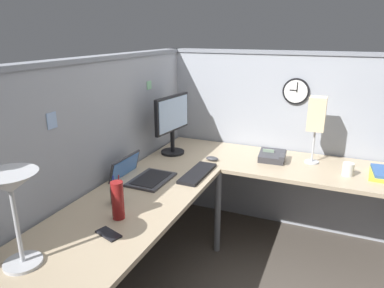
# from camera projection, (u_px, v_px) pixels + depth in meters

# --- Properties ---
(ground_plane) EXTENTS (6.80, 6.80, 0.00)m
(ground_plane) POSITION_uv_depth(u_px,v_px,m) (229.00, 266.00, 2.74)
(ground_plane) COLOR #4C443D
(cubicle_wall_back) EXTENTS (2.57, 0.12, 1.58)m
(cubicle_wall_back) POSITION_uv_depth(u_px,v_px,m) (100.00, 170.00, 2.50)
(cubicle_wall_back) COLOR #999EA8
(cubicle_wall_back) RESTS_ON ground
(cubicle_wall_right) EXTENTS (0.12, 2.37, 1.58)m
(cubicle_wall_right) POSITION_uv_depth(u_px,v_px,m) (290.00, 141.00, 3.16)
(cubicle_wall_right) COLOR #999EA8
(cubicle_wall_right) RESTS_ON ground
(desk) EXTENTS (2.35, 2.15, 0.73)m
(desk) POSITION_uv_depth(u_px,v_px,m) (233.00, 201.00, 2.40)
(desk) COLOR tan
(desk) RESTS_ON ground
(monitor) EXTENTS (0.46, 0.20, 0.50)m
(monitor) POSITION_uv_depth(u_px,v_px,m) (172.00, 120.00, 2.96)
(monitor) COLOR black
(monitor) RESTS_ON desk
(laptop) EXTENTS (0.35, 0.39, 0.22)m
(laptop) POSITION_uv_depth(u_px,v_px,m) (140.00, 175.00, 2.52)
(laptop) COLOR #38383D
(laptop) RESTS_ON desk
(keyboard) EXTENTS (0.43, 0.14, 0.02)m
(keyboard) POSITION_uv_depth(u_px,v_px,m) (198.00, 173.00, 2.59)
(keyboard) COLOR black
(keyboard) RESTS_ON desk
(computer_mouse) EXTENTS (0.06, 0.10, 0.03)m
(computer_mouse) POSITION_uv_depth(u_px,v_px,m) (212.00, 159.00, 2.87)
(computer_mouse) COLOR #38383D
(computer_mouse) RESTS_ON desk
(desk_lamp_dome) EXTENTS (0.24, 0.24, 0.44)m
(desk_lamp_dome) POSITION_uv_depth(u_px,v_px,m) (11.00, 191.00, 1.48)
(desk_lamp_dome) COLOR #B7BABF
(desk_lamp_dome) RESTS_ON desk
(pen_cup) EXTENTS (0.08, 0.08, 0.18)m
(pen_cup) POSITION_uv_depth(u_px,v_px,m) (117.00, 195.00, 2.15)
(pen_cup) COLOR black
(pen_cup) RESTS_ON desk
(cell_phone) EXTENTS (0.11, 0.16, 0.01)m
(cell_phone) POSITION_uv_depth(u_px,v_px,m) (109.00, 234.00, 1.82)
(cell_phone) COLOR black
(cell_phone) RESTS_ON desk
(thermos_flask) EXTENTS (0.07, 0.07, 0.22)m
(thermos_flask) POSITION_uv_depth(u_px,v_px,m) (118.00, 200.00, 1.96)
(thermos_flask) COLOR maroon
(thermos_flask) RESTS_ON desk
(office_phone) EXTENTS (0.20, 0.21, 0.11)m
(office_phone) POSITION_uv_depth(u_px,v_px,m) (273.00, 157.00, 2.85)
(office_phone) COLOR #38383D
(office_phone) RESTS_ON desk
(desk_lamp_paper) EXTENTS (0.13, 0.13, 0.53)m
(desk_lamp_paper) POSITION_uv_depth(u_px,v_px,m) (317.00, 116.00, 2.71)
(desk_lamp_paper) COLOR #B7BABF
(desk_lamp_paper) RESTS_ON desk
(coffee_mug) EXTENTS (0.08, 0.08, 0.10)m
(coffee_mug) POSITION_uv_depth(u_px,v_px,m) (348.00, 169.00, 2.56)
(coffee_mug) COLOR silver
(coffee_mug) RESTS_ON desk
(wall_clock) EXTENTS (0.04, 0.22, 0.22)m
(wall_clock) POSITION_uv_depth(u_px,v_px,m) (296.00, 91.00, 2.96)
(wall_clock) COLOR black
(pinned_note_leftmost) EXTENTS (0.07, 0.00, 0.07)m
(pinned_note_leftmost) POSITION_uv_depth(u_px,v_px,m) (149.00, 85.00, 2.89)
(pinned_note_leftmost) COLOR #8CCC99
(pinned_note_middle) EXTENTS (0.07, 0.00, 0.09)m
(pinned_note_middle) POSITION_uv_depth(u_px,v_px,m) (52.00, 121.00, 1.95)
(pinned_note_middle) COLOR #99B7E5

